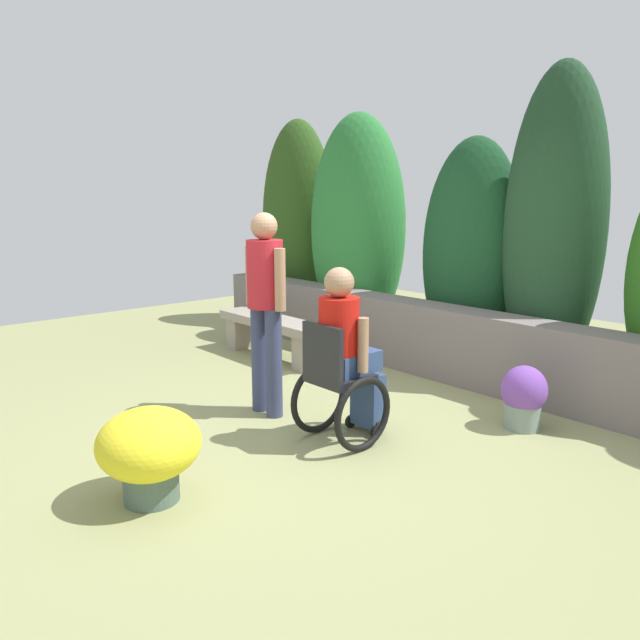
{
  "coord_description": "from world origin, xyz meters",
  "views": [
    {
      "loc": [
        3.36,
        -3.02,
        1.84
      ],
      "look_at": [
        -0.18,
        0.13,
        0.85
      ],
      "focal_mm": 33.86,
      "sensor_mm": 36.0,
      "label": 1
    }
  ],
  "objects_px": {
    "stone_bench": "(273,331)",
    "person_standing_companion": "(265,300)",
    "flower_pot_terracotta_by_wall": "(524,396)",
    "flower_pot_purple_near": "(149,449)",
    "person_in_wheelchair": "(344,361)"
  },
  "relations": [
    {
      "from": "stone_bench",
      "to": "flower_pot_terracotta_by_wall",
      "type": "bearing_deg",
      "value": -1.78
    },
    {
      "from": "person_in_wheelchair",
      "to": "flower_pot_purple_near",
      "type": "xyz_separation_m",
      "value": [
        -0.11,
        -1.52,
        -0.29
      ]
    },
    {
      "from": "person_in_wheelchair",
      "to": "flower_pot_terracotta_by_wall",
      "type": "distance_m",
      "value": 1.5
    },
    {
      "from": "person_standing_companion",
      "to": "flower_pot_purple_near",
      "type": "xyz_separation_m",
      "value": [
        0.74,
        -1.44,
        -0.65
      ]
    },
    {
      "from": "person_standing_companion",
      "to": "flower_pot_terracotta_by_wall",
      "type": "distance_m",
      "value": 2.22
    },
    {
      "from": "person_standing_companion",
      "to": "flower_pot_terracotta_by_wall",
      "type": "relative_size",
      "value": 3.29
    },
    {
      "from": "stone_bench",
      "to": "person_standing_companion",
      "type": "relative_size",
      "value": 0.96
    },
    {
      "from": "stone_bench",
      "to": "person_standing_companion",
      "type": "bearing_deg",
      "value": -44.48
    },
    {
      "from": "stone_bench",
      "to": "person_standing_companion",
      "type": "height_order",
      "value": "person_standing_companion"
    },
    {
      "from": "flower_pot_terracotta_by_wall",
      "to": "flower_pot_purple_near",
      "type": "bearing_deg",
      "value": -107.94
    },
    {
      "from": "flower_pot_purple_near",
      "to": "person_standing_companion",
      "type": "bearing_deg",
      "value": 117.31
    },
    {
      "from": "flower_pot_purple_near",
      "to": "flower_pot_terracotta_by_wall",
      "type": "relative_size",
      "value": 1.22
    },
    {
      "from": "stone_bench",
      "to": "flower_pot_terracotta_by_wall",
      "type": "relative_size",
      "value": 3.15
    },
    {
      "from": "person_standing_companion",
      "to": "flower_pot_purple_near",
      "type": "distance_m",
      "value": 1.74
    },
    {
      "from": "person_in_wheelchair",
      "to": "flower_pot_purple_near",
      "type": "distance_m",
      "value": 1.55
    }
  ]
}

